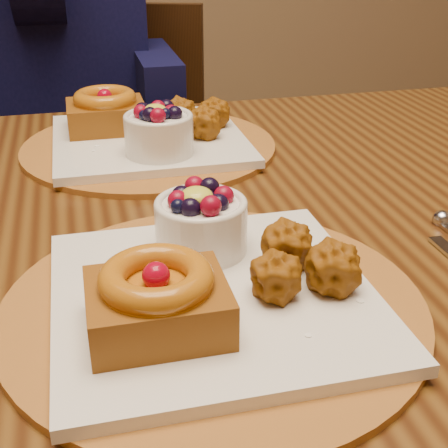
% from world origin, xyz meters
% --- Properties ---
extents(dining_table, '(1.60, 0.90, 0.76)m').
position_xyz_m(dining_table, '(0.05, -0.01, 0.68)').
color(dining_table, '#361B09').
rests_on(dining_table, ground).
extents(place_setting_near, '(0.38, 0.38, 0.09)m').
position_xyz_m(place_setting_near, '(0.05, -0.23, 0.78)').
color(place_setting_near, brown).
rests_on(place_setting_near, dining_table).
extents(place_setting_far, '(0.38, 0.38, 0.09)m').
position_xyz_m(place_setting_far, '(0.05, 0.20, 0.78)').
color(place_setting_far, brown).
rests_on(place_setting_far, dining_table).
extents(chair_far, '(0.54, 0.54, 0.88)m').
position_xyz_m(chair_far, '(0.02, 0.77, 0.49)').
color(chair_far, black).
rests_on(chair_far, ground).
extents(diner, '(0.52, 0.50, 0.85)m').
position_xyz_m(diner, '(-0.10, 0.75, 0.90)').
color(diner, black).
rests_on(diner, ground).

